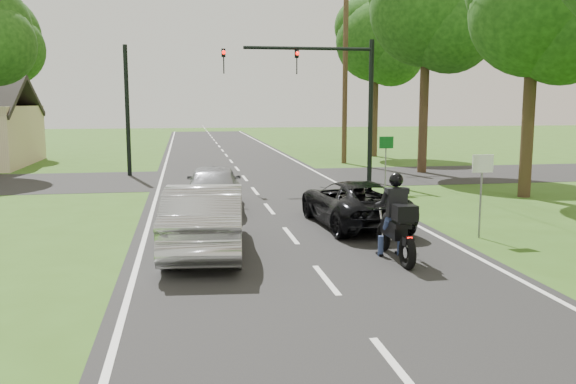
% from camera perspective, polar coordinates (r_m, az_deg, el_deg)
% --- Properties ---
extents(ground, '(140.00, 140.00, 0.00)m').
position_cam_1_polar(ground, '(11.96, 3.58, -8.25)').
color(ground, '#325618').
rests_on(ground, ground).
extents(road, '(8.00, 100.00, 0.01)m').
position_cam_1_polar(road, '(21.58, -2.50, -0.69)').
color(road, black).
rests_on(road, ground).
extents(cross_road, '(60.00, 7.00, 0.01)m').
position_cam_1_polar(cross_road, '(27.49, -4.07, 1.27)').
color(cross_road, black).
rests_on(cross_road, ground).
extents(motorcycle_rider, '(0.64, 2.25, 1.94)m').
position_cam_1_polar(motorcycle_rider, '(13.43, 10.13, -3.14)').
color(motorcycle_rider, black).
rests_on(motorcycle_rider, ground).
extents(dark_suv, '(2.40, 4.68, 1.26)m').
position_cam_1_polar(dark_suv, '(17.06, 6.12, -1.00)').
color(dark_suv, black).
rests_on(dark_suv, road).
extents(silver_sedan, '(2.10, 4.93, 1.58)m').
position_cam_1_polar(silver_sedan, '(14.00, -7.75, -2.45)').
color(silver_sedan, '#B0B1B5').
rests_on(silver_sedan, road).
extents(silver_suv, '(2.05, 4.45, 1.48)m').
position_cam_1_polar(silver_suv, '(19.63, -6.97, 0.54)').
color(silver_suv, '#97989E').
rests_on(silver_suv, road).
extents(traffic_signal, '(6.38, 0.44, 6.00)m').
position_cam_1_polar(traffic_signal, '(25.85, 3.78, 10.00)').
color(traffic_signal, black).
rests_on(traffic_signal, ground).
extents(signal_pole_far, '(0.20, 0.20, 6.00)m').
position_cam_1_polar(signal_pole_far, '(29.26, -14.80, 7.33)').
color(signal_pole_far, black).
rests_on(signal_pole_far, ground).
extents(utility_pole_far, '(1.60, 0.28, 10.00)m').
position_cam_1_polar(utility_pole_far, '(34.34, 5.37, 11.18)').
color(utility_pole_far, brown).
rests_on(utility_pole_far, ground).
extents(sign_white, '(0.55, 0.07, 2.12)m').
position_cam_1_polar(sign_white, '(16.03, 17.70, 1.48)').
color(sign_white, slate).
rests_on(sign_white, ground).
extents(sign_green, '(0.55, 0.07, 2.12)m').
position_cam_1_polar(sign_green, '(23.45, 9.16, 3.86)').
color(sign_green, slate).
rests_on(sign_green, ground).
extents(tree_row_c, '(4.80, 4.65, 8.76)m').
position_cam_1_polar(tree_row_c, '(23.65, 22.82, 14.62)').
color(tree_row_c, '#332316').
rests_on(tree_row_c, ground).
extents(tree_row_d, '(5.76, 5.58, 10.45)m').
position_cam_1_polar(tree_row_d, '(30.54, 13.57, 15.76)').
color(tree_row_d, '#332316').
rests_on(tree_row_d, ground).
extents(tree_row_e, '(5.28, 5.12, 9.61)m').
position_cam_1_polar(tree_row_e, '(39.01, 8.71, 13.37)').
color(tree_row_e, '#332316').
rests_on(tree_row_e, ground).
extents(tree_left_far, '(5.76, 5.58, 10.14)m').
position_cam_1_polar(tree_left_far, '(42.53, -25.35, 12.66)').
color(tree_left_far, '#332316').
rests_on(tree_left_far, ground).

